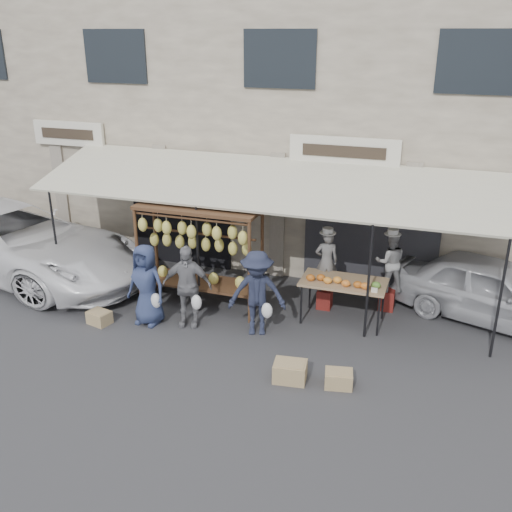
# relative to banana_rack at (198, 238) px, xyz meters

# --- Properties ---
(ground_plane) EXTENTS (90.00, 90.00, 0.00)m
(ground_plane) POSITION_rel_banana_rack_xyz_m (1.06, -1.32, -1.57)
(ground_plane) COLOR #2D2D30
(shophouse) EXTENTS (24.00, 6.15, 7.30)m
(shophouse) POSITION_rel_banana_rack_xyz_m (1.06, 5.18, 2.08)
(shophouse) COLOR beige
(shophouse) RESTS_ON ground_plane
(awning) EXTENTS (10.00, 2.35, 2.92)m
(awning) POSITION_rel_banana_rack_xyz_m (1.07, 0.96, 1.00)
(awning) COLOR beige
(awning) RESTS_ON ground_plane
(banana_rack) EXTENTS (2.60, 0.90, 2.24)m
(banana_rack) POSITION_rel_banana_rack_xyz_m (0.00, 0.00, 0.00)
(banana_rack) COLOR #50321C
(banana_rack) RESTS_ON ground_plane
(produce_table) EXTENTS (1.70, 0.90, 1.04)m
(produce_table) POSITION_rel_banana_rack_xyz_m (3.02, 0.27, -0.69)
(produce_table) COLOR #9F8561
(produce_table) RESTS_ON ground_plane
(vendor_left) EXTENTS (0.55, 0.44, 1.32)m
(vendor_left) POSITION_rel_banana_rack_xyz_m (2.55, 0.80, -0.49)
(vendor_left) COLOR slate
(vendor_left) RESTS_ON stool_left
(vendor_right) EXTENTS (0.73, 0.63, 1.28)m
(vendor_right) POSITION_rel_banana_rack_xyz_m (3.82, 1.17, -0.48)
(vendor_right) COLOR gray
(vendor_right) RESTS_ON stool_right
(customer_left) EXTENTS (0.87, 0.62, 1.69)m
(customer_left) POSITION_rel_banana_rack_xyz_m (-0.70, -1.01, -0.73)
(customer_left) COLOR navy
(customer_left) RESTS_ON ground_plane
(customer_mid) EXTENTS (1.07, 0.64, 1.70)m
(customer_mid) POSITION_rel_banana_rack_xyz_m (0.10, -0.81, -0.72)
(customer_mid) COLOR gray
(customer_mid) RESTS_ON ground_plane
(customer_right) EXTENTS (1.25, 0.93, 1.72)m
(customer_right) POSITION_rel_banana_rack_xyz_m (1.53, -0.70, -0.71)
(customer_right) COLOR #202539
(customer_right) RESTS_ON ground_plane
(stool_left) EXTENTS (0.36, 0.36, 0.42)m
(stool_left) POSITION_rel_banana_rack_xyz_m (2.55, 0.80, -1.36)
(stool_left) COLOR maroon
(stool_left) RESTS_ON ground_plane
(stool_right) EXTENTS (0.36, 0.36, 0.45)m
(stool_right) POSITION_rel_banana_rack_xyz_m (3.82, 1.17, -1.35)
(stool_right) COLOR maroon
(stool_right) RESTS_ON ground_plane
(crate_near_a) EXTENTS (0.60, 0.48, 0.33)m
(crate_near_a) POSITION_rel_banana_rack_xyz_m (2.59, -2.07, -1.40)
(crate_near_a) COLOR tan
(crate_near_a) RESTS_ON ground_plane
(crate_near_b) EXTENTS (0.52, 0.43, 0.27)m
(crate_near_b) POSITION_rel_banana_rack_xyz_m (3.41, -1.98, -1.43)
(crate_near_b) COLOR tan
(crate_near_b) RESTS_ON ground_plane
(crate_far) EXTENTS (0.51, 0.43, 0.27)m
(crate_far) POSITION_rel_banana_rack_xyz_m (-1.63, -1.37, -1.44)
(crate_far) COLOR tan
(crate_far) RESTS_ON ground_plane
(van) EXTENTS (6.17, 3.85, 2.39)m
(van) POSITION_rel_banana_rack_xyz_m (-5.45, 0.48, -0.38)
(van) COLOR white
(van) RESTS_ON ground_plane
(sedan) EXTENTS (4.22, 2.70, 1.34)m
(sedan) POSITION_rel_banana_rack_xyz_m (5.88, 1.36, -0.90)
(sedan) COLOR #B4B5BA
(sedan) RESTS_ON ground_plane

